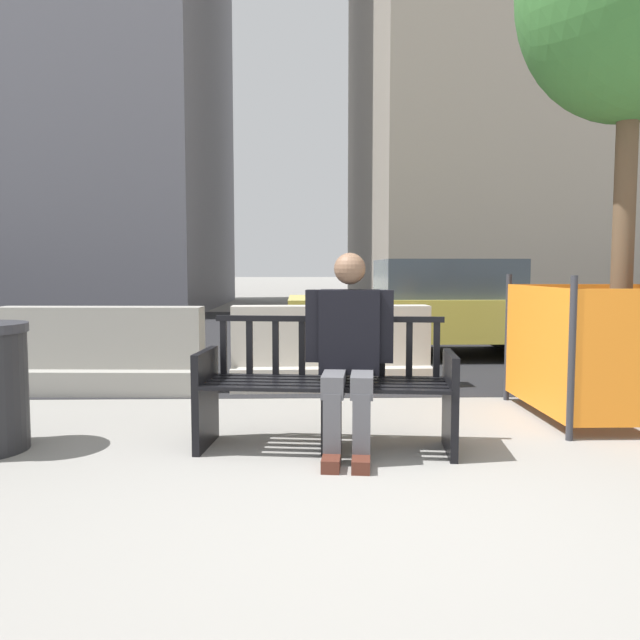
{
  "coord_description": "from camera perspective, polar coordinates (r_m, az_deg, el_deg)",
  "views": [
    {
      "loc": [
        -0.47,
        -3.06,
        1.2
      ],
      "look_at": [
        -0.32,
        2.54,
        0.75
      ],
      "focal_mm": 35.0,
      "sensor_mm": 36.0,
      "label": 1
    }
  ],
  "objects": [
    {
      "name": "construction_fence",
      "position": [
        5.61,
        25.67,
        -2.18
      ],
      "size": [
        1.42,
        1.42,
        1.16
      ],
      "color": "#2D2D33",
      "rests_on": "ground"
    },
    {
      "name": "jersey_barrier_left",
      "position": [
        6.54,
        -19.32,
        -3.22
      ],
      "size": [
        2.03,
        0.76,
        0.84
      ],
      "color": "gray",
      "rests_on": "ground"
    },
    {
      "name": "jersey_barrier_centre",
      "position": [
        6.37,
        0.98,
        -3.16
      ],
      "size": [
        2.02,
        0.74,
        0.84
      ],
      "color": "#ADA89E",
      "rests_on": "ground"
    },
    {
      "name": "street_bench",
      "position": [
        4.21,
        0.57,
        -6.43
      ],
      "size": [
        1.74,
        0.71,
        0.88
      ],
      "color": "black",
      "rests_on": "ground"
    },
    {
      "name": "seated_person",
      "position": [
        4.1,
        2.67,
        -2.58
      ],
      "size": [
        0.59,
        0.75,
        1.31
      ],
      "color": "black",
      "rests_on": "ground"
    },
    {
      "name": "street_asphalt",
      "position": [
        11.83,
        0.79,
        -1.19
      ],
      "size": [
        120.0,
        12.0,
        0.01
      ],
      "primitive_type": "cube",
      "color": "black",
      "rests_on": "ground"
    },
    {
      "name": "ground_plane",
      "position": [
        3.32,
        7.02,
        -16.64
      ],
      "size": [
        200.0,
        200.0,
        0.0
      ],
      "primitive_type": "plane",
      "color": "gray"
    },
    {
      "name": "car_taxi_near",
      "position": [
        8.86,
        10.56,
        1.05
      ],
      "size": [
        4.04,
        1.94,
        1.34
      ],
      "color": "#DBC64C",
      "rests_on": "ground"
    }
  ]
}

